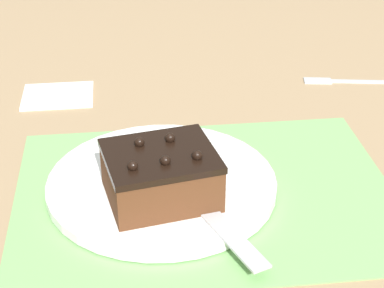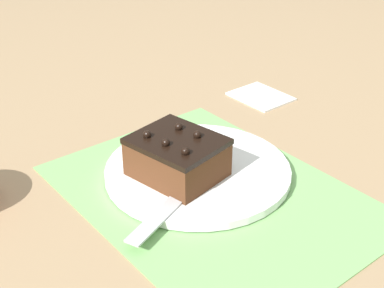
# 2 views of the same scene
# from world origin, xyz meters

# --- Properties ---
(ground_plane) EXTENTS (3.00, 3.00, 0.00)m
(ground_plane) POSITION_xyz_m (0.00, 0.00, 0.00)
(ground_plane) COLOR #9E7F5B
(placemat_woven) EXTENTS (0.46, 0.34, 0.00)m
(placemat_woven) POSITION_xyz_m (0.00, 0.00, 0.00)
(placemat_woven) COLOR #7AB266
(placemat_woven) RESTS_ON ground_plane
(cake_plate) EXTENTS (0.28, 0.28, 0.01)m
(cake_plate) POSITION_xyz_m (0.05, -0.02, 0.01)
(cake_plate) COLOR white
(cake_plate) RESTS_ON placemat_woven
(chocolate_cake) EXTENTS (0.14, 0.13, 0.07)m
(chocolate_cake) POSITION_xyz_m (0.05, 0.02, 0.05)
(chocolate_cake) COLOR #512D19
(chocolate_cake) RESTS_ON cake_plate
(serving_knife) EXTENTS (0.11, 0.23, 0.01)m
(serving_knife) POSITION_xyz_m (0.02, 0.01, 0.02)
(serving_knife) COLOR black
(serving_knife) RESTS_ON cake_plate
(folded_napkin) EXTENTS (0.11, 0.09, 0.01)m
(folded_napkin) POSITION_xyz_m (0.19, -0.30, 0.00)
(folded_napkin) COLOR white
(folded_napkin) RESTS_ON ground_plane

